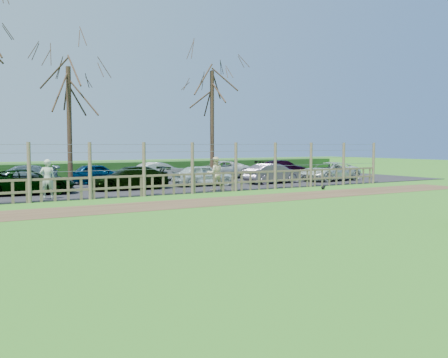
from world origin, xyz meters
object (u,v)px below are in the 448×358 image
car_9 (20,176)px  car_13 (283,168)px  visitor_a (47,179)px  car_4 (203,175)px  tree_mid (69,98)px  car_2 (28,182)px  car_12 (219,170)px  car_5 (273,173)px  car_11 (159,172)px  car_6 (329,171)px  crow (323,188)px  car_3 (129,178)px  visitor_b (215,174)px  tree_right (212,99)px  car_10 (98,174)px

car_9 → car_13: 18.12m
visitor_a → car_4: size_ratio=0.49×
tree_mid → car_2: 5.37m
tree_mid → car_12: 12.02m
car_5 → car_11: (-5.16, 5.32, 0.00)m
car_2 → car_6: bearing=-84.4°
crow → visitor_a: bearing=169.9°
car_5 → car_12: size_ratio=0.84×
tree_mid → crow: bearing=-31.7°
tree_mid → car_4: 8.38m
tree_mid → car_6: (15.86, -2.84, -4.23)m
car_4 → car_3: bearing=93.9°
crow → car_12: bearing=93.5°
car_3 → car_4: same height
visitor_b → crow: bearing=172.0°
car_3 → car_9: size_ratio=1.00×
visitor_a → car_4: visitor_a is taller
visitor_a → car_4: 9.37m
tree_right → car_10: bearing=163.6°
car_4 → car_13: size_ratio=0.85×
crow → car_13: car_13 is taller
visitor_b → tree_mid: bearing=-27.0°
car_9 → car_11: bearing=98.9°
tree_right → visitor_b: size_ratio=4.26×
visitor_b → car_13: (9.86, 7.13, -0.26)m
visitor_b → car_11: size_ratio=0.47×
visitor_a → car_6: 18.08m
tree_right → car_2: 12.67m
tree_mid → tree_right: 9.02m
car_5 → car_11: 7.41m
tree_mid → car_6: tree_mid is taller
car_3 → car_4: (4.41, 0.03, 0.00)m
tree_right → car_2: tree_right is taller
car_2 → car_10: bearing=-37.8°
car_9 → car_12: 13.11m
visitor_b → car_12: (4.85, 7.89, -0.26)m
car_5 → car_9: size_ratio=0.88×
tree_mid → visitor_a: bearing=-114.4°
car_3 → car_9: bearing=-131.8°
car_3 → car_11: size_ratio=1.14×
car_3 → car_10: bearing=-175.5°
crow → car_12: size_ratio=0.06×
visitor_a → car_9: size_ratio=0.42×
car_13 → car_6: bearing=-178.8°
tree_mid → car_11: (6.28, 2.64, -4.23)m
tree_right → car_13: (6.90, 1.60, -4.60)m
visitor_b → car_6: 10.06m
visitor_b → car_3: size_ratio=0.42×
tree_mid → car_5: size_ratio=1.87×
car_12 → car_11: bearing=-81.8°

